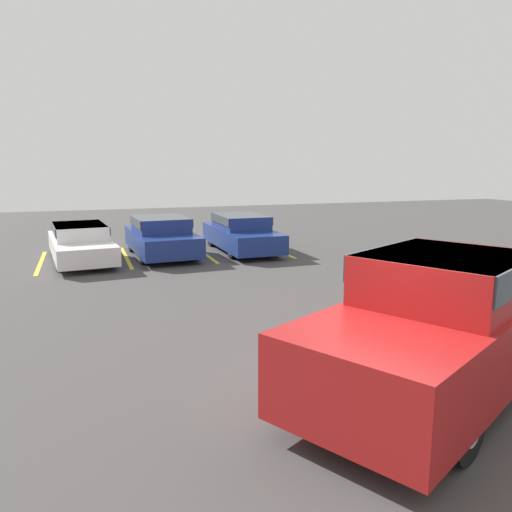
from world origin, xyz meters
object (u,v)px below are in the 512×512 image
(pickup_truck, at_px, (451,319))
(parked_sedan_c, at_px, (241,232))
(parked_sedan_a, at_px, (80,241))
(parked_sedan_b, at_px, (161,235))

(pickup_truck, xyz_separation_m, parked_sedan_c, (0.54, 11.39, -0.26))
(parked_sedan_a, height_order, parked_sedan_c, parked_sedan_c)
(parked_sedan_a, bearing_deg, parked_sedan_b, 85.43)
(pickup_truck, relative_size, parked_sedan_b, 1.40)
(parked_sedan_b, xyz_separation_m, parked_sedan_c, (2.83, 0.06, -0.01))
(pickup_truck, height_order, parked_sedan_b, pickup_truck)
(pickup_truck, relative_size, parked_sedan_a, 1.24)
(pickup_truck, height_order, parked_sedan_a, pickup_truck)
(pickup_truck, distance_m, parked_sedan_a, 12.29)
(parked_sedan_a, distance_m, parked_sedan_b, 2.57)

